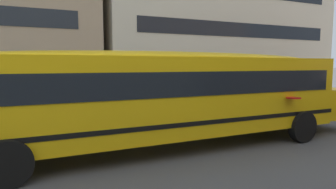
% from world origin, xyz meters
% --- Properties ---
extents(ground_plane, '(400.00, 400.00, 0.00)m').
position_xyz_m(ground_plane, '(0.00, 0.00, 0.00)').
color(ground_plane, '#4C4C4F').
extents(sidewalk_far, '(120.00, 3.00, 0.01)m').
position_xyz_m(sidewalk_far, '(0.00, 8.18, 0.01)').
color(sidewalk_far, gray).
rests_on(sidewalk_far, ground_plane).
extents(lane_centreline, '(110.00, 0.16, 0.01)m').
position_xyz_m(lane_centreline, '(0.00, 0.00, 0.00)').
color(lane_centreline, silver).
rests_on(lane_centreline, ground_plane).
extents(school_bus, '(12.39, 2.94, 2.76)m').
position_xyz_m(school_bus, '(3.96, -1.69, 1.64)').
color(school_bus, yellow).
rests_on(school_bus, ground_plane).
extents(parked_car_beige_by_entrance, '(3.97, 2.03, 1.64)m').
position_xyz_m(parked_car_beige_by_entrance, '(16.90, 5.49, 0.84)').
color(parked_car_beige_by_entrance, '#C1B28E').
rests_on(parked_car_beige_by_entrance, ground_plane).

